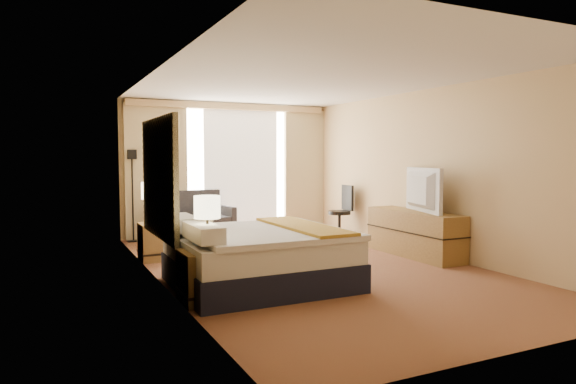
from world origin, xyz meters
name	(u,v)px	position (x,y,z in m)	size (l,w,h in m)	color
floor	(311,267)	(0.00, 0.00, 0.00)	(4.20, 7.00, 0.02)	#591F19
ceiling	(312,80)	(0.00, 0.00, 2.60)	(4.20, 7.00, 0.02)	silver
wall_back	(228,169)	(0.00, 3.50, 1.30)	(4.20, 0.02, 2.60)	tan
wall_front	(525,189)	(0.00, -3.50, 1.30)	(4.20, 0.02, 2.60)	tan
wall_left	(159,177)	(-2.10, 0.00, 1.30)	(0.02, 7.00, 2.60)	tan
wall_right	(429,172)	(2.10, 0.00, 1.30)	(0.02, 7.00, 2.60)	tan
headboard	(159,178)	(-2.06, 0.20, 1.28)	(0.06, 1.85, 1.50)	black
nightstand_left	(203,277)	(-1.87, -1.05, 0.28)	(0.45, 0.52, 0.55)	olive
nightstand_right	(155,241)	(-1.87, 1.45, 0.28)	(0.45, 0.52, 0.55)	olive
media_dresser	(414,233)	(1.83, 0.00, 0.35)	(0.50, 1.80, 0.70)	olive
window	(241,168)	(0.25, 3.47, 1.32)	(2.30, 0.02, 2.30)	white
curtains	(230,163)	(0.00, 3.39, 1.41)	(4.12, 0.19, 2.56)	beige
bed	(259,256)	(-1.06, -0.65, 0.35)	(1.98, 1.81, 0.96)	black
loveseat	(192,224)	(-0.88, 3.04, 0.30)	(1.53, 0.95, 0.90)	#5A2319
floor_lamp	(132,177)	(-1.90, 3.30, 1.18)	(0.21, 0.21, 1.67)	black
desk_chair	(342,214)	(1.80, 2.10, 0.44)	(0.48, 0.48, 1.00)	black
lamp_left	(207,208)	(-1.82, -1.07, 1.00)	(0.28, 0.28, 0.59)	black
lamp_right	(152,192)	(-1.92, 1.42, 1.03)	(0.29, 0.29, 0.62)	black
tissue_box	(201,245)	(-1.88, -1.00, 0.61)	(0.13, 0.13, 0.12)	#7B99BF
telephone	(160,222)	(-1.82, 1.31, 0.59)	(0.18, 0.14, 0.07)	black
television	(416,190)	(1.78, -0.08, 1.04)	(1.17, 0.15, 0.68)	black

